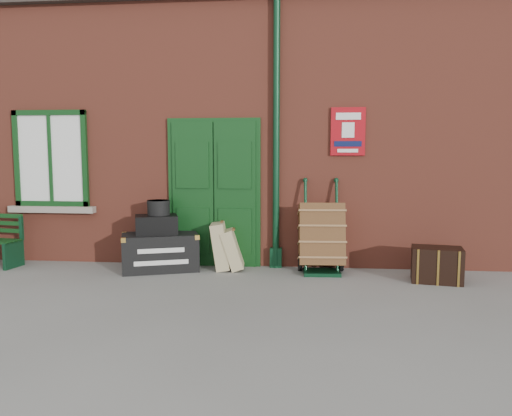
# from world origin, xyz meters

# --- Properties ---
(ground) EXTENTS (80.00, 80.00, 0.00)m
(ground) POSITION_xyz_m (0.00, 0.00, 0.00)
(ground) COLOR gray
(ground) RESTS_ON ground
(station_building) EXTENTS (10.30, 4.30, 4.36)m
(station_building) POSITION_xyz_m (-0.00, 3.49, 2.16)
(station_building) COLOR brown
(station_building) RESTS_ON ground
(houdini_trunk) EXTENTS (1.23, 0.94, 0.55)m
(houdini_trunk) POSITION_xyz_m (-1.05, 1.08, 0.27)
(houdini_trunk) COLOR black
(houdini_trunk) RESTS_ON ground
(strongbox) EXTENTS (0.71, 0.62, 0.27)m
(strongbox) POSITION_xyz_m (-1.10, 1.08, 0.69)
(strongbox) COLOR black
(strongbox) RESTS_ON houdini_trunk
(hatbox) EXTENTS (0.42, 0.42, 0.22)m
(hatbox) POSITION_xyz_m (-1.07, 1.11, 0.93)
(hatbox) COLOR black
(hatbox) RESTS_ON strongbox
(suitcase_back) EXTENTS (0.34, 0.52, 0.71)m
(suitcase_back) POSITION_xyz_m (-0.17, 1.25, 0.35)
(suitcase_back) COLOR tan
(suitcase_back) RESTS_ON ground
(suitcase_front) EXTENTS (0.39, 0.47, 0.62)m
(suitcase_front) POSITION_xyz_m (0.01, 1.23, 0.31)
(suitcase_front) COLOR tan
(suitcase_front) RESTS_ON ground
(porter_trolley) EXTENTS (0.69, 0.74, 1.34)m
(porter_trolley) POSITION_xyz_m (1.33, 1.22, 0.52)
(porter_trolley) COLOR #0C331C
(porter_trolley) RESTS_ON ground
(dark_trunk) EXTENTS (0.71, 0.52, 0.47)m
(dark_trunk) POSITION_xyz_m (2.87, 0.81, 0.24)
(dark_trunk) COLOR black
(dark_trunk) RESTS_ON ground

